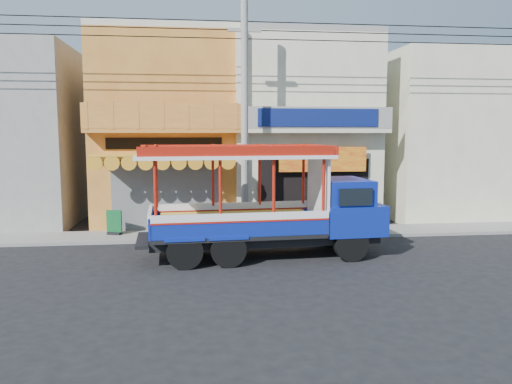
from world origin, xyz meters
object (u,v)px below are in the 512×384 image
songthaew_truck (280,203)px  green_sign (114,224)px  potted_plant_b (332,218)px  utility_pole (249,103)px  potted_plant_c (375,215)px

songthaew_truck → green_sign: (-5.76, 3.61, -1.21)m
songthaew_truck → potted_plant_b: size_ratio=7.07×
utility_pole → green_sign: size_ratio=30.17×
songthaew_truck → potted_plant_c: (4.52, 3.67, -1.06)m
songthaew_truck → green_sign: songthaew_truck is taller
songthaew_truck → green_sign: 6.91m
green_sign → potted_plant_b: size_ratio=0.84×
green_sign → potted_plant_c: size_ratio=0.86×
songthaew_truck → potted_plant_c: size_ratio=7.22×
green_sign → potted_plant_b: potted_plant_b is taller
utility_pole → green_sign: bearing=169.8°
utility_pole → potted_plant_b: bearing=8.1°
green_sign → potted_plant_b: 8.37m
utility_pole → potted_plant_b: 5.50m
potted_plant_b → green_sign: bearing=38.8°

